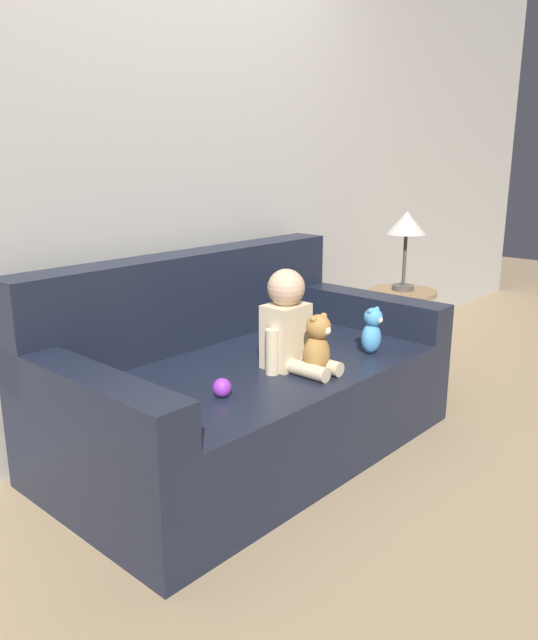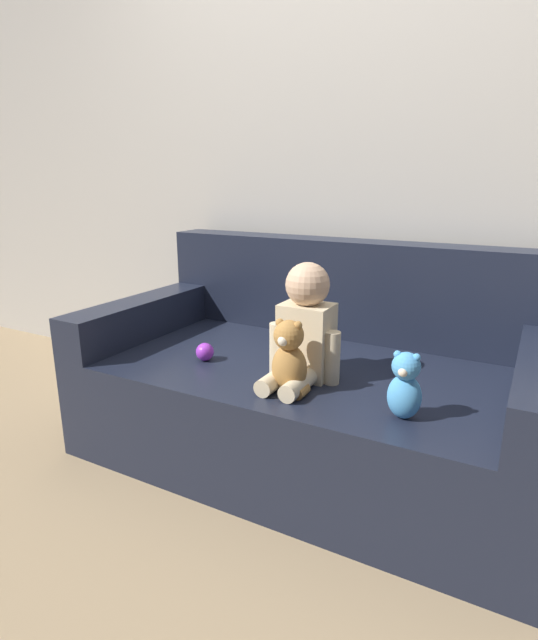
% 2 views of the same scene
% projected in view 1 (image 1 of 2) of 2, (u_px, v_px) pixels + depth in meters
% --- Properties ---
extents(ground_plane, '(12.00, 12.00, 0.00)m').
position_uv_depth(ground_plane, '(253.00, 448.00, 2.78)').
color(ground_plane, '#9E8460').
extents(wall_back, '(8.00, 0.05, 2.60)m').
position_uv_depth(wall_back, '(160.00, 147.00, 2.81)').
color(wall_back, '#ADA89E').
rests_on(wall_back, ground_plane).
extents(couch, '(1.76, 0.97, 0.84)m').
position_uv_depth(couch, '(242.00, 385.00, 2.74)').
color(couch, black).
rests_on(couch, ground_plane).
extents(person_baby, '(0.27, 0.32, 0.41)m').
position_uv_depth(person_baby, '(289.00, 326.00, 2.56)').
color(person_baby, beige).
rests_on(person_baby, couch).
extents(teddy_bear_brown, '(0.15, 0.12, 0.25)m').
position_uv_depth(teddy_bear_brown, '(318.00, 347.00, 2.49)').
color(teddy_bear_brown, '#AD7A3D').
rests_on(teddy_bear_brown, couch).
extents(plush_toy_side, '(0.10, 0.10, 0.21)m').
position_uv_depth(plush_toy_side, '(372.00, 331.00, 2.76)').
color(plush_toy_side, '#4C9EDB').
rests_on(plush_toy_side, couch).
extents(toy_ball, '(0.07, 0.07, 0.07)m').
position_uv_depth(toy_ball, '(222.00, 388.00, 2.28)').
color(toy_ball, purple).
rests_on(toy_ball, couch).
extents(side_table, '(0.38, 0.38, 0.97)m').
position_uv_depth(side_table, '(405.00, 258.00, 3.48)').
color(side_table, '#93704C').
rests_on(side_table, ground_plane).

